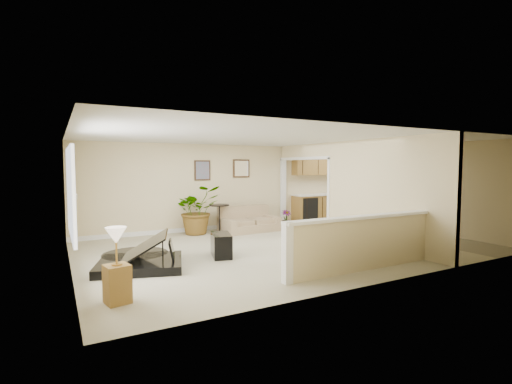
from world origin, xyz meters
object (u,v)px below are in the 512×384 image
accent_table (219,215)px  palm_plant (197,210)px  piano (136,236)px  small_plant (286,220)px  loveseat (249,219)px  lamp_stand (117,271)px  piano_bench (221,245)px

accent_table → palm_plant: 0.63m
piano → small_plant: size_ratio=3.76×
accent_table → small_plant: size_ratio=1.49×
loveseat → palm_plant: 1.51m
loveseat → small_plant: loveseat is taller
small_plant → lamp_stand: bearing=-143.0°
accent_table → palm_plant: palm_plant is taller
piano → piano_bench: bearing=15.7°
accent_table → small_plant: 2.15m
lamp_stand → piano: bearing=71.5°
loveseat → lamp_stand: size_ratio=1.59×
accent_table → piano_bench: bearing=-112.2°
accent_table → lamp_stand: bearing=-128.0°
lamp_stand → loveseat: bearing=44.8°
piano_bench → piano: bearing=178.7°
piano → piano_bench: piano is taller
piano_bench → lamp_stand: bearing=-142.9°
loveseat → small_plant: 1.26m
small_plant → loveseat: bearing=177.3°
piano_bench → lamp_stand: 2.87m
small_plant → palm_plant: bearing=173.3°
palm_plant → piano: bearing=-128.8°
loveseat → accent_table: loveseat is taller
piano → accent_table: (2.72, 2.48, -0.07)m
piano → loveseat: size_ratio=1.22×
loveseat → small_plant: bearing=-4.9°
loveseat → lamp_stand: bearing=-137.3°
palm_plant → small_plant: 2.77m
piano_bench → accent_table: (1.03, 2.52, 0.27)m
piano → small_plant: bearing=42.7°
accent_table → palm_plant: (-0.59, 0.17, 0.15)m
loveseat → palm_plant: (-1.46, 0.26, 0.31)m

